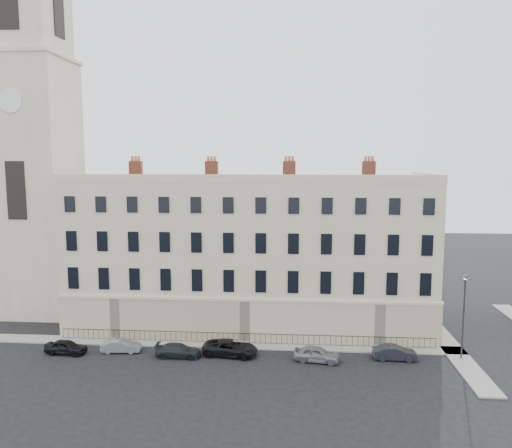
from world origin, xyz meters
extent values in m
plane|color=black|center=(0.00, 0.00, 0.00)|extent=(160.00, 160.00, 0.00)
cube|color=#C5BA93|center=(-6.00, 12.00, 7.50)|extent=(36.00, 12.00, 15.00)
cube|color=beige|center=(-6.00, 5.92, 2.00)|extent=(36.10, 0.18, 4.00)
cube|color=beige|center=(12.08, 12.00, 2.00)|extent=(0.18, 12.10, 4.00)
cube|color=#C5BA93|center=(-6.00, 6.15, 15.40)|extent=(36.00, 0.35, 0.80)
cube|color=#C5BA93|center=(11.85, 12.00, 15.40)|extent=(0.35, 12.00, 0.80)
cube|color=brown|center=(-18.00, 12.00, 16.00)|extent=(1.30, 0.70, 2.00)
cube|color=brown|center=(-10.00, 12.00, 16.00)|extent=(1.30, 0.70, 2.00)
cube|color=brown|center=(-2.00, 12.00, 16.00)|extent=(1.30, 0.70, 2.00)
cube|color=brown|center=(6.00, 12.00, 16.00)|extent=(1.30, 0.70, 2.00)
cube|color=#C5BA93|center=(-30.00, 14.00, 14.00)|extent=(8.00, 8.00, 28.00)
cube|color=#C5BA93|center=(-30.00, 14.00, 33.00)|extent=(7.04, 7.04, 10.00)
cylinder|color=white|center=(-30.00, 9.94, 23.00)|extent=(2.40, 0.14, 2.40)
cube|color=gray|center=(-10.00, 5.00, 0.06)|extent=(48.00, 2.00, 0.12)
cube|color=gray|center=(13.00, 8.00, 0.06)|extent=(2.00, 24.00, 0.12)
cube|color=black|center=(-6.00, 5.40, 1.02)|extent=(35.00, 0.04, 0.04)
cube|color=black|center=(-6.00, 5.40, 0.12)|extent=(35.00, 0.04, 0.04)
imported|color=black|center=(-21.57, 1.86, 0.63)|extent=(3.78, 1.74, 1.26)
imported|color=gray|center=(-16.82, 2.61, 0.57)|extent=(3.58, 1.53, 1.15)
imported|color=black|center=(-11.45, 1.91, 0.58)|extent=(4.02, 1.65, 1.16)
imported|color=black|center=(-6.96, 2.63, 0.67)|extent=(5.06, 2.77, 1.34)
imported|color=gray|center=(0.58, 1.81, 0.67)|extent=(4.12, 2.18, 1.34)
imported|color=#20222A|center=(7.32, 2.72, 0.62)|extent=(3.79, 1.37, 1.24)
cylinder|color=#343439|center=(13.06, 3.22, 3.73)|extent=(0.15, 0.15, 7.46)
cylinder|color=#343439|center=(12.84, 2.60, 7.37)|extent=(0.57, 1.35, 0.09)
cube|color=#343439|center=(12.61, 1.99, 7.32)|extent=(0.32, 0.50, 0.11)
camera|label=1|loc=(-1.50, -39.23, 17.14)|focal=35.00mm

